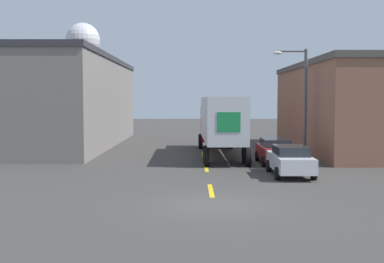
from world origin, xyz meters
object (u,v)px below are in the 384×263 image
parked_car_right_mid (274,151)px  water_tower (82,41)px  semi_truck (220,121)px  street_lamp (301,95)px  parked_car_right_near (289,160)px

parked_car_right_mid → water_tower: water_tower is taller
semi_truck → street_lamp: (5.10, -2.02, 1.73)m
parked_car_right_mid → parked_car_right_near: (0.00, -4.53, 0.00)m
semi_truck → parked_car_right_mid: semi_truck is taller
street_lamp → water_tower: bearing=119.9°
parked_car_right_near → water_tower: bearing=114.1°
parked_car_right_near → street_lamp: (2.07, 6.85, 3.34)m
parked_car_right_near → water_tower: size_ratio=0.29×
semi_truck → water_tower: 43.23m
water_tower → parked_car_right_near: bearing=-65.9°
parked_car_right_mid → parked_car_right_near: size_ratio=1.00×
parked_car_right_mid → water_tower: bearing=116.3°
parked_car_right_mid → parked_car_right_near: same height
parked_car_right_mid → water_tower: (-20.98, 42.38, 11.57)m
semi_truck → parked_car_right_mid: (3.03, -4.34, -1.61)m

